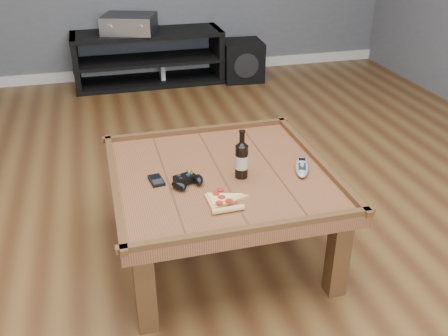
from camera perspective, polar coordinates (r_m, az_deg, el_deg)
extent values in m
plane|color=#472914|center=(2.57, -0.37, -9.41)|extent=(6.00, 6.00, 0.00)
cube|color=silver|center=(5.21, -8.80, 10.91)|extent=(5.00, 0.02, 0.10)
cube|color=#553018|center=(2.33, -0.40, -1.21)|extent=(1.00, 1.00, 0.06)
cube|color=#3C2010|center=(2.07, -9.00, -13.68)|extent=(0.08, 0.08, 0.39)
cube|color=#3C2010|center=(2.27, 12.86, -9.87)|extent=(0.08, 0.08, 0.39)
cube|color=#3C2010|center=(2.76, -11.09, -2.23)|extent=(0.08, 0.08, 0.39)
cube|color=#3C2010|center=(2.91, 5.57, -0.11)|extent=(0.08, 0.08, 0.39)
cube|color=#3C2010|center=(2.74, -2.95, 4.38)|extent=(1.03, 0.03, 0.03)
cube|color=#3C2010|center=(1.92, 3.25, -6.97)|extent=(1.03, 0.03, 0.03)
cube|color=#3C2010|center=(2.47, 10.57, 1.08)|extent=(0.03, 1.03, 0.03)
cube|color=#3C2010|center=(2.26, -12.41, -1.79)|extent=(0.03, 1.03, 0.03)
cube|color=black|center=(4.87, -8.81, 14.95)|extent=(1.40, 0.45, 0.04)
cube|color=black|center=(4.93, -8.60, 12.12)|extent=(1.40, 0.45, 0.03)
cube|color=black|center=(4.99, -8.43, 9.81)|extent=(1.40, 0.45, 0.04)
cube|color=black|center=(4.90, -16.55, 11.44)|extent=(0.05, 0.44, 0.50)
cube|color=black|center=(5.04, -0.86, 13.01)|extent=(0.05, 0.44, 0.50)
cylinder|color=black|center=(2.25, 2.02, 0.74)|extent=(0.06, 0.06, 0.16)
cone|color=black|center=(2.21, 2.06, 2.87)|extent=(0.06, 0.06, 0.03)
cylinder|color=black|center=(2.20, 2.08, 3.52)|extent=(0.02, 0.02, 0.06)
cylinder|color=black|center=(2.19, 2.09, 4.20)|extent=(0.03, 0.03, 0.01)
cylinder|color=#C4B68D|center=(2.25, 2.02, 0.74)|extent=(0.06, 0.06, 0.06)
cube|color=black|center=(2.23, -4.47, -1.25)|extent=(0.11, 0.09, 0.03)
ellipsoid|color=black|center=(2.19, -5.16, -2.03)|extent=(0.08, 0.09, 0.04)
ellipsoid|color=black|center=(2.23, -2.93, -1.33)|extent=(0.05, 0.08, 0.04)
cylinder|color=black|center=(2.22, -5.19, -0.88)|extent=(0.02, 0.02, 0.01)
cylinder|color=black|center=(2.22, -4.13, -0.84)|extent=(0.02, 0.02, 0.01)
cylinder|color=yellow|center=(2.25, -3.97, -0.46)|extent=(0.01, 0.01, 0.01)
cylinder|color=red|center=(2.25, -3.66, -0.49)|extent=(0.01, 0.01, 0.01)
cylinder|color=#0C33CC|center=(2.24, -4.06, -0.61)|extent=(0.01, 0.01, 0.01)
cylinder|color=#0C9919|center=(2.24, -3.74, -0.64)|extent=(0.01, 0.01, 0.01)
cylinder|color=tan|center=(2.03, 0.45, -4.75)|extent=(0.14, 0.03, 0.02)
cylinder|color=#AF1617|center=(2.06, -0.55, -4.00)|extent=(0.03, 0.03, 0.00)
cylinder|color=#AF1617|center=(2.08, 0.59, -3.75)|extent=(0.03, 0.03, 0.00)
cylinder|color=#AF1617|center=(2.10, -0.27, -3.35)|extent=(0.03, 0.03, 0.00)
cylinder|color=#AF1617|center=(2.12, -0.93, -2.94)|extent=(0.03, 0.03, 0.00)
cylinder|color=#AF1617|center=(2.15, -0.42, -2.50)|extent=(0.03, 0.03, 0.00)
cube|color=black|center=(2.27, -7.74, -1.41)|extent=(0.07, 0.11, 0.01)
cube|color=black|center=(2.29, -7.92, -0.97)|extent=(0.05, 0.05, 0.00)
cube|color=black|center=(2.24, -7.57, -1.55)|extent=(0.05, 0.05, 0.00)
ellipsoid|color=gray|center=(2.37, 8.90, 0.10)|extent=(0.13, 0.21, 0.03)
cube|color=black|center=(2.41, 8.91, 0.98)|extent=(0.04, 0.03, 0.00)
cube|color=black|center=(2.35, 8.92, 0.18)|extent=(0.06, 0.07, 0.00)
cube|color=black|center=(4.84, -10.76, 15.91)|extent=(0.55, 0.50, 0.16)
cube|color=#B0B3BB|center=(4.66, -11.30, 15.41)|extent=(0.44, 0.16, 0.16)
cylinder|color=#B0B3BB|center=(4.69, -13.03, 15.32)|extent=(0.06, 0.03, 0.06)
cylinder|color=#B0B3BB|center=(4.62, -9.60, 15.45)|extent=(0.06, 0.03, 0.06)
cube|color=black|center=(5.02, 2.07, 12.20)|extent=(0.40, 0.40, 0.38)
cylinder|color=black|center=(4.84, 2.58, 11.59)|extent=(0.24, 0.03, 0.24)
cube|color=slate|center=(4.99, -7.01, 9.74)|extent=(0.09, 0.16, 0.01)
cube|color=white|center=(4.96, -7.08, 10.84)|extent=(0.04, 0.14, 0.19)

